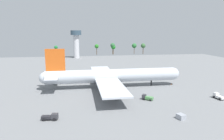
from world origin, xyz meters
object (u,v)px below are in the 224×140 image
baggage_tug (147,97)px  safety_cone_nose (171,84)px  cargo_loader (51,117)px  cargo_airplane (111,76)px  control_tower (76,41)px  cargo_container_fore (181,117)px  pushback_tractor (218,96)px  maintenance_van (56,82)px

baggage_tug → safety_cone_nose: (21.34, 22.27, -0.68)m
safety_cone_nose → cargo_loader: bearing=-148.1°
cargo_loader → cargo_airplane: bearing=54.8°
cargo_airplane → safety_cone_nose: (33.10, 0.02, -5.72)m
baggage_tug → control_tower: size_ratio=0.16×
cargo_loader → safety_cone_nose: bearing=31.9°
cargo_container_fore → control_tower: (-35.07, 170.05, 18.01)m
cargo_airplane → control_tower: bearing=98.3°
baggage_tug → cargo_container_fore: baggage_tug is taller
safety_cone_nose → cargo_airplane: bearing=-180.0°
cargo_airplane → baggage_tug: size_ratio=15.18×
pushback_tractor → cargo_container_fore: pushback_tractor is taller
cargo_loader → control_tower: bearing=87.5°
cargo_airplane → cargo_loader: bearing=-125.2°
cargo_loader → baggage_tug: (37.64, 14.39, -0.06)m
pushback_tractor → control_tower: control_tower is taller
maintenance_van → baggage_tug: bearing=-40.6°
cargo_loader → baggage_tug: baggage_tug is taller
cargo_airplane → maintenance_van: bearing=156.1°
pushback_tractor → maintenance_van: size_ratio=0.95×
maintenance_van → control_tower: control_tower is taller
cargo_airplane → pushback_tractor: 49.88m
maintenance_van → baggage_tug: 54.06m
cargo_airplane → baggage_tug: cargo_airplane is taller
baggage_tug → cargo_airplane: bearing=117.8°
baggage_tug → cargo_container_fore: 21.07m
maintenance_van → baggage_tug: (41.03, -35.20, -0.03)m
baggage_tug → control_tower: bearing=101.5°
pushback_tractor → cargo_loader: pushback_tractor is taller
control_tower → maintenance_van: bearing=-95.3°
baggage_tug → safety_cone_nose: bearing=46.2°
cargo_airplane → maintenance_van: 32.41m
pushback_tractor → control_tower: (-61.05, 153.05, 17.68)m
maintenance_van → cargo_container_fore: bearing=-50.7°
control_tower → safety_cone_nose: bearing=-67.9°
safety_cone_nose → pushback_tractor: bearing=-70.2°
cargo_container_fore → cargo_loader: bearing=171.7°
cargo_airplane → cargo_loader: (-25.89, -36.65, -4.99)m
baggage_tug → control_tower: 153.59m
cargo_airplane → pushback_tractor: (42.40, -25.81, -4.92)m
cargo_loader → safety_cone_nose: cargo_loader is taller
pushback_tractor → cargo_container_fore: bearing=-146.8°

